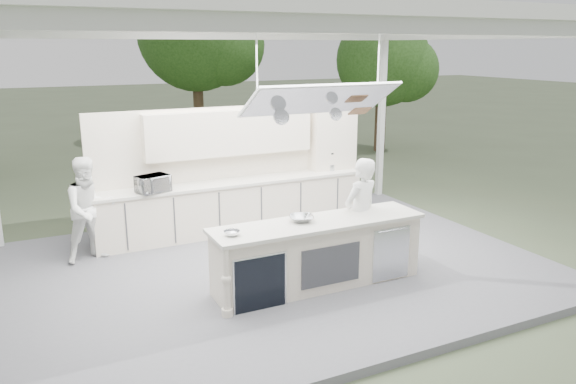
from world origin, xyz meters
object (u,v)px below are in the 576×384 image
sous_chef (90,209)px  back_counter (234,205)px  head_chef (360,215)px  demo_island (317,254)px

sous_chef → back_counter: bearing=-4.9°
sous_chef → head_chef: bearing=-45.2°
demo_island → head_chef: bearing=14.0°
demo_island → sous_chef: size_ratio=1.86×
back_counter → head_chef: 2.82m
demo_island → head_chef: head_chef is taller
demo_island → back_counter: bearing=93.6°
back_counter → sous_chef: size_ratio=3.05×
demo_island → back_counter: (-0.18, 2.81, 0.00)m
demo_island → sous_chef: sous_chef is taller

